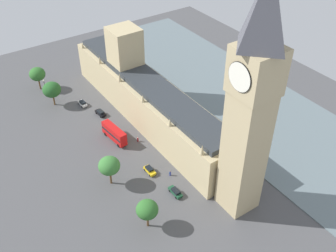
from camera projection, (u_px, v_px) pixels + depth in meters
ground_plane at (144, 120)px, 134.00m from camera, size 149.81×149.81×0.00m
river_thames at (223, 89)px, 149.32m from camera, size 42.17×134.83×0.25m
parliament_building at (145, 96)px, 131.23m from camera, size 13.73×79.81×27.27m
clock_tower at (252, 101)px, 85.24m from camera, size 9.37×9.37×62.60m
car_white_under_trees at (82, 103)px, 140.43m from camera, size 2.04×4.28×1.74m
car_black_far_end at (100, 113)px, 135.85m from camera, size 2.26×4.67×1.74m
double_decker_bus_kerbside at (114, 133)px, 124.20m from camera, size 3.59×10.70×4.75m
car_yellow_cab_midblock at (150, 170)px, 113.53m from camera, size 1.87×4.27×1.74m
car_dark_green_leading at (175, 192)px, 106.89m from camera, size 1.80×4.67×1.74m
pedestrian_near_tower at (170, 173)px, 112.66m from camera, size 0.68×0.70×1.68m
pedestrian_opposite_hall at (138, 139)px, 124.64m from camera, size 0.71×0.68×1.70m
plane_tree_by_river_gate at (37, 74)px, 145.76m from camera, size 5.85×5.85×8.88m
plane_tree_corner at (109, 166)px, 106.72m from camera, size 5.95×5.95×9.13m
plane_tree_trailing at (52, 90)px, 137.47m from camera, size 6.38×6.38×9.02m
plane_tree_slot_10 at (147, 210)px, 95.47m from camera, size 5.51×5.51×8.33m
street_lamp_slot_11 at (44, 84)px, 144.74m from camera, size 0.56×0.56×5.77m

